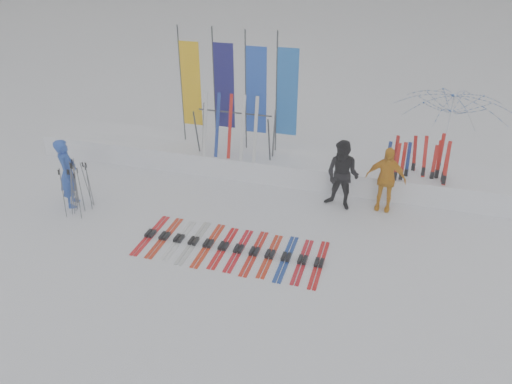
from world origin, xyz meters
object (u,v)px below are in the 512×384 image
(person_blue, at_px, (68,173))
(person_yellow, at_px, (386,179))
(ski_row, at_px, (231,248))
(person_black, at_px, (342,175))
(ski_rack, at_px, (235,127))
(tent_canopy, at_px, (447,139))

(person_blue, xyz_separation_m, person_yellow, (7.32, 1.96, -0.06))
(ski_row, bearing_deg, person_black, 51.44)
(ski_row, bearing_deg, person_yellow, 42.18)
(person_blue, bearing_deg, ski_rack, -73.20)
(person_yellow, relative_size, tent_canopy, 0.56)
(tent_canopy, bearing_deg, person_yellow, -128.90)
(ski_row, distance_m, ski_rack, 3.84)
(ski_rack, bearing_deg, ski_row, -73.18)
(person_blue, height_order, person_black, same)
(person_black, relative_size, ski_row, 0.43)
(person_blue, relative_size, tent_canopy, 0.60)
(person_blue, xyz_separation_m, ski_row, (4.36, -0.72, -0.83))
(person_yellow, xyz_separation_m, tent_canopy, (1.36, 1.69, 0.49))
(person_yellow, distance_m, ski_row, 4.07)
(person_blue, relative_size, person_yellow, 1.07)
(person_blue, relative_size, ski_row, 0.43)
(person_black, bearing_deg, person_yellow, 29.31)
(ski_row, bearing_deg, ski_rack, 106.82)
(ski_row, height_order, ski_rack, ski_rack)
(person_black, bearing_deg, ski_row, -111.58)
(person_blue, xyz_separation_m, ski_rack, (3.32, 2.72, 0.52))
(person_yellow, bearing_deg, ski_row, -134.34)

